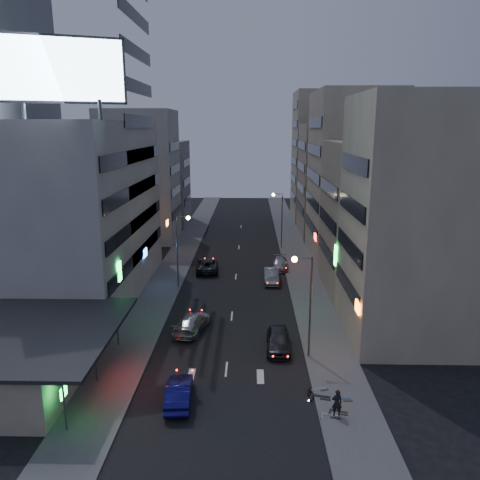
{
  "coord_description": "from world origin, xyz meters",
  "views": [
    {
      "loc": [
        1.75,
        -27.31,
        17.43
      ],
      "look_at": [
        0.66,
        18.94,
        6.23
      ],
      "focal_mm": 35.0,
      "sensor_mm": 36.0,
      "label": 1
    }
  ],
  "objects_px": {
    "parked_car_left": "(207,265)",
    "scooter_black_b": "(331,389)",
    "scooter_silver_a": "(341,408)",
    "road_car_blue": "(179,392)",
    "parked_car_right_mid": "(271,276)",
    "parked_car_right_near": "(278,340)",
    "scooter_silver_b": "(326,380)",
    "scooter_black_a": "(349,405)",
    "scooter_blue": "(351,391)",
    "road_car_silver": "(192,323)",
    "parked_car_right_far": "(280,264)",
    "person": "(337,403)"
  },
  "relations": [
    {
      "from": "scooter_silver_b",
      "to": "parked_car_left",
      "type": "bearing_deg",
      "value": 4.79
    },
    {
      "from": "scooter_silver_a",
      "to": "parked_car_left",
      "type": "bearing_deg",
      "value": 34.12
    },
    {
      "from": "parked_car_right_mid",
      "to": "scooter_silver_b",
      "type": "xyz_separation_m",
      "value": [
        2.8,
        -22.49,
        -0.16
      ]
    },
    {
      "from": "parked_car_right_far",
      "to": "scooter_black_a",
      "type": "height_order",
      "value": "parked_car_right_far"
    },
    {
      "from": "parked_car_right_mid",
      "to": "scooter_black_b",
      "type": "xyz_separation_m",
      "value": [
        2.95,
        -23.69,
        -0.06
      ]
    },
    {
      "from": "parked_car_right_far",
      "to": "parked_car_right_mid",
      "type": "bearing_deg",
      "value": -101.58
    },
    {
      "from": "parked_car_right_mid",
      "to": "parked_car_right_near",
      "type": "bearing_deg",
      "value": -89.93
    },
    {
      "from": "parked_car_right_far",
      "to": "road_car_silver",
      "type": "height_order",
      "value": "road_car_silver"
    },
    {
      "from": "parked_car_right_mid",
      "to": "scooter_black_a",
      "type": "relative_size",
      "value": 2.77
    },
    {
      "from": "parked_car_left",
      "to": "scooter_silver_a",
      "type": "relative_size",
      "value": 3.35
    },
    {
      "from": "parked_car_left",
      "to": "road_car_blue",
      "type": "distance_m",
      "value": 28.55
    },
    {
      "from": "parked_car_right_near",
      "to": "road_car_silver",
      "type": "relative_size",
      "value": 0.88
    },
    {
      "from": "scooter_blue",
      "to": "parked_car_right_near",
      "type": "bearing_deg",
      "value": 30.54
    },
    {
      "from": "scooter_black_a",
      "to": "scooter_blue",
      "type": "xyz_separation_m",
      "value": [
        0.48,
        1.59,
        -0.0
      ]
    },
    {
      "from": "parked_car_left",
      "to": "parked_car_right_near",
      "type": "bearing_deg",
      "value": 105.88
    },
    {
      "from": "person",
      "to": "scooter_silver_b",
      "type": "height_order",
      "value": "person"
    },
    {
      "from": "parked_car_left",
      "to": "parked_car_right_far",
      "type": "bearing_deg",
      "value": -177.18
    },
    {
      "from": "scooter_black_a",
      "to": "scooter_blue",
      "type": "relative_size",
      "value": 1.01
    },
    {
      "from": "parked_car_right_far",
      "to": "scooter_black_b",
      "type": "xyz_separation_m",
      "value": [
        1.62,
        -28.99,
        0.03
      ]
    },
    {
      "from": "road_car_blue",
      "to": "person",
      "type": "distance_m",
      "value": 10.02
    },
    {
      "from": "parked_car_right_mid",
      "to": "road_car_blue",
      "type": "xyz_separation_m",
      "value": [
        -6.99,
        -24.37,
        -0.04
      ]
    },
    {
      "from": "parked_car_right_far",
      "to": "parked_car_left",
      "type": "bearing_deg",
      "value": -170.46
    },
    {
      "from": "scooter_black_a",
      "to": "scooter_blue",
      "type": "distance_m",
      "value": 1.66
    },
    {
      "from": "parked_car_right_near",
      "to": "road_car_blue",
      "type": "xyz_separation_m",
      "value": [
        -6.85,
        -7.61,
        -0.06
      ]
    },
    {
      "from": "person",
      "to": "scooter_black_b",
      "type": "distance_m",
      "value": 2.09
    },
    {
      "from": "parked_car_left",
      "to": "road_car_blue",
      "type": "relative_size",
      "value": 1.26
    },
    {
      "from": "road_car_blue",
      "to": "scooter_black_a",
      "type": "relative_size",
      "value": 2.65
    },
    {
      "from": "parked_car_left",
      "to": "scooter_black_b",
      "type": "height_order",
      "value": "parked_car_left"
    },
    {
      "from": "road_car_blue",
      "to": "scooter_silver_b",
      "type": "height_order",
      "value": "road_car_blue"
    },
    {
      "from": "parked_car_left",
      "to": "road_car_blue",
      "type": "height_order",
      "value": "parked_car_left"
    },
    {
      "from": "scooter_black_a",
      "to": "scooter_black_b",
      "type": "distance_m",
      "value": 1.88
    },
    {
      "from": "parked_car_right_far",
      "to": "scooter_black_b",
      "type": "bearing_deg",
      "value": -84.3
    },
    {
      "from": "parked_car_right_far",
      "to": "road_car_silver",
      "type": "relative_size",
      "value": 0.87
    },
    {
      "from": "parked_car_right_mid",
      "to": "scooter_silver_a",
      "type": "height_order",
      "value": "parked_car_right_mid"
    },
    {
      "from": "road_car_blue",
      "to": "scooter_blue",
      "type": "xyz_separation_m",
      "value": [
        11.23,
        0.58,
        -0.11
      ]
    },
    {
      "from": "road_car_silver",
      "to": "scooter_silver_b",
      "type": "height_order",
      "value": "road_car_silver"
    },
    {
      "from": "parked_car_right_near",
      "to": "scooter_silver_b",
      "type": "distance_m",
      "value": 6.45
    },
    {
      "from": "scooter_black_a",
      "to": "scooter_silver_a",
      "type": "bearing_deg",
      "value": 141.15
    },
    {
      "from": "scooter_silver_a",
      "to": "parked_car_right_near",
      "type": "bearing_deg",
      "value": 34.38
    },
    {
      "from": "person",
      "to": "parked_car_right_far",
      "type": "bearing_deg",
      "value": -90.76
    },
    {
      "from": "scooter_silver_a",
      "to": "parked_car_right_far",
      "type": "bearing_deg",
      "value": 17.36
    },
    {
      "from": "parked_car_right_mid",
      "to": "road_car_blue",
      "type": "relative_size",
      "value": 1.05
    },
    {
      "from": "parked_car_right_near",
      "to": "road_car_silver",
      "type": "height_order",
      "value": "parked_car_right_near"
    },
    {
      "from": "road_car_silver",
      "to": "person",
      "type": "bearing_deg",
      "value": 142.74
    },
    {
      "from": "road_car_silver",
      "to": "scooter_black_a",
      "type": "xyz_separation_m",
      "value": [
        11.24,
        -11.98,
        -0.14
      ]
    },
    {
      "from": "person",
      "to": "scooter_silver_a",
      "type": "xyz_separation_m",
      "value": [
        0.27,
        0.03,
        -0.36
      ]
    },
    {
      "from": "scooter_silver_b",
      "to": "scooter_silver_a",
      "type": "bearing_deg",
      "value": 170.17
    },
    {
      "from": "scooter_blue",
      "to": "parked_car_left",
      "type": "bearing_deg",
      "value": 21.89
    },
    {
      "from": "scooter_black_b",
      "to": "parked_car_left",
      "type": "bearing_deg",
      "value": 35.19
    },
    {
      "from": "scooter_silver_a",
      "to": "scooter_silver_b",
      "type": "height_order",
      "value": "scooter_silver_a"
    }
  ]
}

